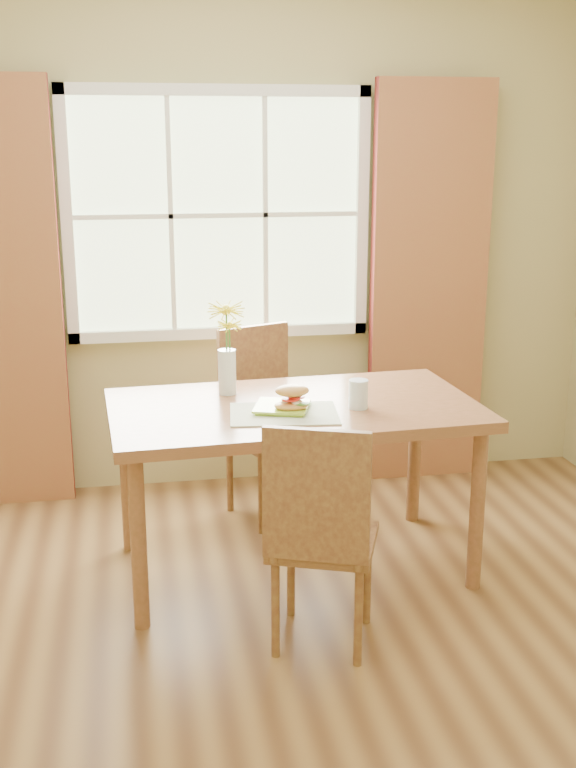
% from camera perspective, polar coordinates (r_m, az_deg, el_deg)
% --- Properties ---
extents(room, '(4.24, 3.84, 2.74)m').
position_cam_1_polar(room, '(3.02, -0.79, 4.91)').
color(room, brown).
rests_on(room, ground).
extents(window, '(1.62, 0.06, 1.32)m').
position_cam_1_polar(window, '(4.84, -4.46, 10.64)').
color(window, beige).
rests_on(window, room).
extents(curtain_right, '(0.65, 0.08, 2.20)m').
position_cam_1_polar(curtain_right, '(5.05, 8.92, 6.11)').
color(curtain_right, maroon).
rests_on(curtain_right, room).
extents(dining_table, '(1.64, 0.98, 0.78)m').
position_cam_1_polar(dining_table, '(3.93, 0.39, -2.42)').
color(dining_table, brown).
rests_on(dining_table, room).
extents(chair_near, '(0.50, 0.50, 0.93)m').
position_cam_1_polar(chair_near, '(3.36, 2.08, -9.10)').
color(chair_near, olive).
rests_on(chair_near, room).
extents(chair_far, '(0.52, 0.52, 0.97)m').
position_cam_1_polar(chair_far, '(4.61, -1.53, -1.85)').
color(chair_far, olive).
rests_on(chair_far, room).
extents(placemat, '(0.48, 0.38, 0.01)m').
position_cam_1_polar(placemat, '(3.77, -0.26, -1.90)').
color(placemat, beige).
rests_on(placemat, dining_table).
extents(plate, '(0.28, 0.28, 0.01)m').
position_cam_1_polar(plate, '(3.81, -0.39, -1.55)').
color(plate, '#9AC431').
rests_on(plate, placemat).
extents(croissant_sandwich, '(0.16, 0.11, 0.11)m').
position_cam_1_polar(croissant_sandwich, '(3.75, 0.25, -0.89)').
color(croissant_sandwich, '#E08B4C').
rests_on(croissant_sandwich, plate).
extents(water_glass, '(0.08, 0.08, 0.12)m').
position_cam_1_polar(water_glass, '(3.85, 4.49, -0.69)').
color(water_glass, silver).
rests_on(water_glass, dining_table).
extents(flower_vase, '(0.17, 0.17, 0.42)m').
position_cam_1_polar(flower_vase, '(4.02, -3.90, 2.81)').
color(flower_vase, silver).
rests_on(flower_vase, dining_table).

